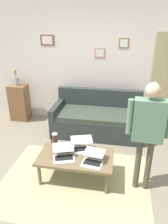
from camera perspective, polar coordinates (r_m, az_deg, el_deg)
ground_plane at (r=3.50m, az=-2.37°, el=-17.11°), size 7.68×7.68×0.00m
area_rug at (r=3.43m, az=-2.50°, el=-18.03°), size 2.23×1.69×0.01m
back_wall at (r=4.91m, az=3.02°, el=12.67°), size 7.04×0.11×2.70m
couch at (r=4.59m, az=3.64°, el=-1.92°), size 1.86×0.90×0.88m
coffee_table at (r=3.28m, az=-2.23°, el=-12.26°), size 1.12×0.63×0.40m
laptop_left at (r=3.22m, az=-5.45°, el=-11.28°), size 0.41×0.44×0.14m
laptop_center at (r=3.11m, az=2.39°, el=-12.63°), size 0.33×0.38×0.13m
laptop_right at (r=3.39m, az=-0.49°, el=-9.14°), size 0.43×0.43×0.14m
french_press at (r=3.46m, az=-7.79°, el=-7.33°), size 0.11×0.09×0.25m
side_shelf at (r=5.36m, az=-16.89°, el=2.40°), size 0.42×0.32×0.87m
flower_vase at (r=5.19m, az=-17.64°, el=8.22°), size 0.11×0.10×0.40m
person_standing at (r=2.88m, az=16.84°, el=-3.51°), size 0.57×0.19×1.59m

